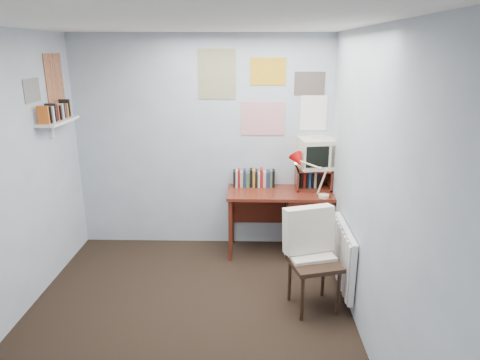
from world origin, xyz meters
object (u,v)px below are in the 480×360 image
object	(u,v)px
desk	(302,220)
wall_shelf	(58,121)
crt_tv	(317,152)
radiator	(343,256)
tv_riser	(313,178)
desk_chair	(314,263)
desk_lamp	(325,179)

from	to	relation	value
desk	wall_shelf	xyz separation A→B (m)	(-2.57, -0.38, 1.21)
desk	crt_tv	world-z (taller)	crt_tv
radiator	wall_shelf	world-z (taller)	wall_shelf
desk	tv_riser	world-z (taller)	tv_riser
desk	tv_riser	xyz separation A→B (m)	(0.12, 0.11, 0.48)
desk_chair	desk_lamp	xyz separation A→B (m)	(0.22, 0.95, 0.52)
desk_chair	radiator	world-z (taller)	desk_chair
desk_chair	tv_riser	distance (m)	1.34
desk	wall_shelf	bearing A→B (deg)	-171.60
tv_riser	crt_tv	world-z (taller)	crt_tv
desk_chair	tv_riser	world-z (taller)	tv_riser
crt_tv	radiator	bearing A→B (deg)	-91.61
desk	desk_chair	distance (m)	1.15
wall_shelf	desk	bearing A→B (deg)	8.40
crt_tv	desk_lamp	bearing A→B (deg)	-90.29
wall_shelf	radiator	bearing A→B (deg)	-10.89
crt_tv	radiator	xyz separation A→B (m)	(0.14, -1.06, -0.78)
desk_lamp	wall_shelf	size ratio (longest dim) A/B	0.68
desk_chair	crt_tv	bearing A→B (deg)	67.53
desk	radiator	xyz separation A→B (m)	(0.29, -0.93, 0.01)
desk	tv_riser	size ratio (longest dim) A/B	3.00
desk_chair	crt_tv	world-z (taller)	crt_tv
desk	desk_chair	size ratio (longest dim) A/B	1.31
wall_shelf	crt_tv	bearing A→B (deg)	10.63
desk_chair	desk_lamp	distance (m)	1.10
crt_tv	desk	bearing A→B (deg)	-147.61
radiator	desk	bearing A→B (deg)	107.24
tv_riser	wall_shelf	size ratio (longest dim) A/B	0.65
desk_lamp	wall_shelf	xyz separation A→B (m)	(-2.77, -0.18, 0.65)
tv_riser	desk_chair	bearing A→B (deg)	-96.34
radiator	desk_lamp	bearing A→B (deg)	97.02
desk_lamp	crt_tv	size ratio (longest dim) A/B	1.08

